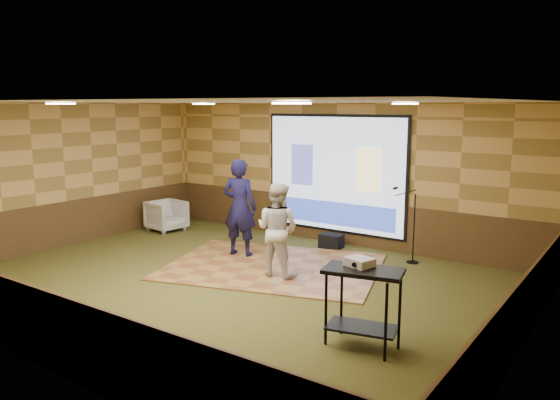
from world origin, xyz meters
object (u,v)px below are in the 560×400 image
Objects in this scene: banquet_chair at (167,216)px; player_left at (240,207)px; duffel_bag at (331,241)px; mic_stand at (411,237)px; dance_floor at (273,266)px; projector at (360,262)px; player_right at (277,229)px; av_table at (363,292)px; projector_screen at (334,175)px.

player_left is at bearing -96.67° from banquet_chair.
duffel_bag is at bearing -139.64° from player_left.
player_left is 3.32m from mic_stand.
player_left is (-0.97, 0.24, 0.97)m from dance_floor.
player_right is at bearing 162.07° from projector.
projector_screen is at bearing 123.31° from av_table.
projector_screen is 3.33× the size of av_table.
player_left is 1.91× the size of av_table.
projector_screen is 1.41m from duffel_bag.
player_left reaches higher than duffel_bag.
player_left is 1.33× the size of mic_stand.
projector reaches higher than duffel_bag.
projector_screen is 2.24m from mic_stand.
player_right reaches higher than duffel_bag.
mic_stand is (1.95, -0.50, -0.98)m from projector_screen.
av_table is 1.26× the size of banquet_chair.
projector reaches higher than dance_floor.
av_table is at bearing -36.35° from dance_floor.
player_right reaches higher than mic_stand.
dance_floor is at bearing 143.65° from av_table.
dance_floor is 3.81× the size of av_table.
banquet_chair is (-3.80, -1.29, -1.11)m from projector_screen.
banquet_chair is (-4.18, 1.36, -0.48)m from player_right.
av_table is at bearing 135.56° from player_left.
projector_screen reaches higher than projector.
player_right is (0.38, -0.41, 0.83)m from dance_floor.
av_table is (2.86, -2.10, 0.69)m from dance_floor.
player_left is at bearing -154.51° from mic_stand.
av_table reaches higher than dance_floor.
player_left reaches higher than dance_floor.
duffel_bag is at bearing 124.22° from av_table.
banquet_chair is at bearing -21.41° from player_right.
player_right is 3.00m from av_table.
mic_stand is 3.09× the size of duffel_bag.
projector_screen reaches higher than av_table.
player_right is 2.05× the size of banquet_chair.
banquet_chair is (-2.83, 0.72, -0.62)m from player_left.
projector is 0.39× the size of banquet_chair.
projector is (2.76, -2.02, 1.04)m from dance_floor.
duffel_bag is (0.19, -0.43, -1.33)m from projector_screen.
projector reaches higher than av_table.
banquet_chair reaches higher than duffel_bag.
av_table is 3.20× the size of projector.
player_left is at bearing 148.55° from av_table.
dance_floor is 12.18× the size of projector.
banquet_chair is (-3.80, 0.96, 0.35)m from dance_floor.
player_right is at bearing -127.83° from mic_stand.
projector_screen is at bearing -85.19° from player_right.
player_left is 2.98m from banquet_chair.
projector is at bearing -56.18° from duffel_bag.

